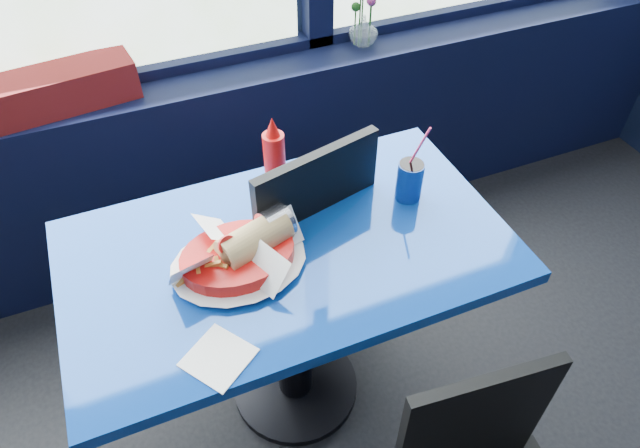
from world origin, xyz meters
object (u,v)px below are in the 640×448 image
(near_table, at_px, (290,289))
(planter_box, at_px, (35,95))
(flower_vase, at_px, (364,27))
(food_basket, at_px, (240,254))
(ketchup_bottle, at_px, (274,156))
(soda_cup, at_px, (410,180))
(chair_near_back, at_px, (312,229))

(near_table, height_order, planter_box, planter_box)
(flower_vase, xyz_separation_m, food_basket, (-0.77, -0.88, -0.08))
(near_table, height_order, food_basket, food_basket)
(ketchup_bottle, xyz_separation_m, soda_cup, (0.34, -0.20, -0.04))
(food_basket, bearing_deg, soda_cup, 14.66)
(chair_near_back, height_order, food_basket, chair_near_back)
(near_table, height_order, ketchup_bottle, ketchup_bottle)
(chair_near_back, bearing_deg, planter_box, -54.81)
(flower_vase, xyz_separation_m, ketchup_bottle, (-0.58, -0.61, -0.02))
(food_basket, bearing_deg, near_table, 14.12)
(near_table, height_order, soda_cup, soda_cup)
(chair_near_back, relative_size, flower_vase, 3.98)
(chair_near_back, bearing_deg, near_table, 40.71)
(near_table, height_order, flower_vase, flower_vase)
(ketchup_bottle, bearing_deg, soda_cup, -30.76)
(flower_vase, distance_m, soda_cup, 0.85)
(food_basket, height_order, soda_cup, soda_cup)
(chair_near_back, distance_m, flower_vase, 0.86)
(near_table, relative_size, soda_cup, 4.66)
(planter_box, distance_m, ketchup_bottle, 0.86)
(near_table, relative_size, food_basket, 3.58)
(chair_near_back, height_order, soda_cup, soda_cup)
(soda_cup, bearing_deg, ketchup_bottle, 149.24)
(flower_vase, height_order, soda_cup, flower_vase)
(flower_vase, bearing_deg, near_table, -126.36)
(near_table, xyz_separation_m, ketchup_bottle, (0.06, 0.26, 0.29))
(ketchup_bottle, bearing_deg, food_basket, -125.28)
(ketchup_bottle, bearing_deg, near_table, -102.78)
(near_table, bearing_deg, food_basket, -172.94)
(planter_box, xyz_separation_m, food_basket, (0.43, -0.87, -0.07))
(ketchup_bottle, bearing_deg, planter_box, 136.19)
(near_table, bearing_deg, flower_vase, 53.64)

